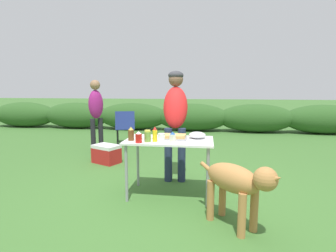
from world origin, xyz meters
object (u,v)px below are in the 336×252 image
(standing_person_with_beanie, at_px, (96,109))
(cooler_box, at_px, (106,154))
(paper_cup_stack, at_px, (162,138))
(camp_chair_green_behind_table, at_px, (125,126))
(folding_table, at_px, (169,145))
(relish_jar, at_px, (148,136))
(plate_stack, at_px, (145,137))
(mayo_bottle, at_px, (173,138))
(mustard_bottle, at_px, (155,134))
(ketchup_bottle, at_px, (139,137))
(beer_bottle, at_px, (131,134))
(dog, at_px, (237,182))
(standing_person_in_olive_jacket, at_px, (175,112))
(mixing_bowl, at_px, (197,135))
(food_tray, at_px, (174,137))

(standing_person_with_beanie, xyz_separation_m, cooler_box, (0.48, -0.70, -0.78))
(paper_cup_stack, relative_size, camp_chair_green_behind_table, 0.13)
(folding_table, xyz_separation_m, relish_jar, (-0.24, -0.17, 0.15))
(relish_jar, bearing_deg, plate_stack, 110.84)
(mayo_bottle, bearing_deg, mustard_bottle, 164.17)
(standing_person_with_beanie, bearing_deg, ketchup_bottle, -103.88)
(folding_table, xyz_separation_m, mayo_bottle, (0.07, -0.22, 0.14))
(paper_cup_stack, relative_size, mustard_bottle, 0.59)
(mayo_bottle, xyz_separation_m, beer_bottle, (-0.53, 0.09, 0.02))
(mustard_bottle, distance_m, beer_bottle, 0.31)
(plate_stack, xyz_separation_m, dog, (1.09, -0.73, -0.28))
(mayo_bottle, xyz_separation_m, standing_person_with_beanie, (-1.92, 2.22, 0.14))
(folding_table, bearing_deg, standing_person_in_olive_jacket, 90.07)
(mixing_bowl, height_order, camp_chair_green_behind_table, camp_chair_green_behind_table)
(standing_person_in_olive_jacket, xyz_separation_m, standing_person_with_beanie, (-1.85, 1.36, -0.09))
(mixing_bowl, relative_size, mustard_bottle, 1.20)
(plate_stack, distance_m, mustard_bottle, 0.25)
(folding_table, distance_m, mixing_bowl, 0.39)
(paper_cup_stack, xyz_separation_m, standing_person_with_beanie, (-1.78, 2.20, 0.15))
(paper_cup_stack, xyz_separation_m, cooler_box, (-1.31, 1.50, -0.62))
(paper_cup_stack, height_order, standing_person_in_olive_jacket, standing_person_in_olive_jacket)
(folding_table, distance_m, mustard_bottle, 0.27)
(plate_stack, relative_size, relish_jar, 1.70)
(relish_jar, bearing_deg, standing_person_in_olive_jacket, 73.58)
(standing_person_in_olive_jacket, relative_size, cooler_box, 2.88)
(dog, bearing_deg, mustard_bottle, -74.55)
(folding_table, distance_m, mayo_bottle, 0.27)
(camp_chair_green_behind_table, bearing_deg, folding_table, -78.70)
(plate_stack, distance_m, paper_cup_stack, 0.33)
(paper_cup_stack, relative_size, standing_person_with_beanie, 0.07)
(dog, bearing_deg, mayo_bottle, -78.60)
(food_tray, height_order, standing_person_in_olive_jacket, standing_person_in_olive_jacket)
(standing_person_with_beanie, xyz_separation_m, dog, (2.62, -2.71, -0.47))
(food_tray, height_order, beer_bottle, beer_bottle)
(folding_table, xyz_separation_m, mixing_bowl, (0.35, 0.13, 0.12))
(standing_person_in_olive_jacket, height_order, standing_person_with_beanie, standing_person_in_olive_jacket)
(cooler_box, bearing_deg, mustard_bottle, -25.25)
(standing_person_in_olive_jacket, distance_m, cooler_box, 1.75)
(paper_cup_stack, height_order, standing_person_with_beanie, standing_person_with_beanie)
(relish_jar, height_order, mustard_bottle, mustard_bottle)
(standing_person_in_olive_jacket, bearing_deg, mayo_bottle, -90.28)
(food_tray, xyz_separation_m, relish_jar, (-0.29, -0.22, 0.04))
(mixing_bowl, bearing_deg, folding_table, -159.43)
(folding_table, bearing_deg, camp_chair_green_behind_table, 117.30)
(mixing_bowl, height_order, dog, mixing_bowl)
(folding_table, distance_m, relish_jar, 0.33)
(relish_jar, bearing_deg, mixing_bowl, 27.36)
(standing_person_with_beanie, distance_m, cooler_box, 1.15)
(folding_table, distance_m, standing_person_with_beanie, 2.74)
(paper_cup_stack, bearing_deg, standing_person_with_beanie, 129.05)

